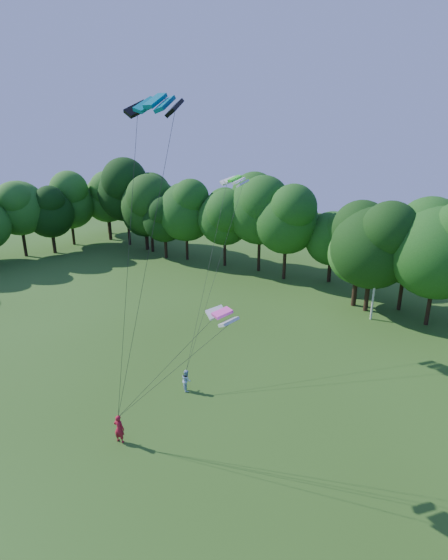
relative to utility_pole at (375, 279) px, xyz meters
The scene contains 9 objects.
ground 32.02m from the utility_pole, 101.40° to the right, with size 160.00×160.00×0.00m, color #2A4C14.
utility_pole is the anchor object (origin of this frame).
kite_flyer_left 27.88m from the utility_pole, 100.66° to the right, with size 0.69×0.45×1.89m, color #AD1628.
kite_flyer_right 21.69m from the utility_pole, 105.67° to the right, with size 0.80×0.62×1.64m, color #A3C7E3.
kite_teal 28.44m from the utility_pole, 100.52° to the right, with size 3.25×1.71×0.81m.
kite_green 17.22m from the utility_pole, 129.31° to the right, with size 2.80×1.74×0.50m.
kite_pink 24.83m from the utility_pole, 88.64° to the right, with size 2.21×1.63×0.35m.
tree_back_west 36.29m from the utility_pole, behind, with size 9.51×9.51×13.84m.
tree_back_center 4.58m from the utility_pole, 125.37° to the left, with size 9.10×9.10×13.24m.
Camera 1 is at (19.78, -9.20, 18.12)m, focal length 28.00 mm.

